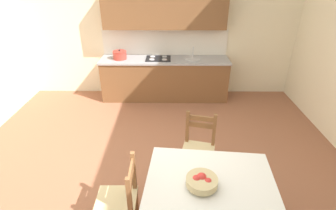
% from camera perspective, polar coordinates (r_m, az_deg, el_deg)
% --- Properties ---
extents(ground_plane, '(6.44, 6.31, 0.10)m').
position_cam_1_polar(ground_plane, '(3.75, -3.12, -16.33)').
color(ground_plane, '#935B42').
extents(kitchen_cabinetry, '(2.72, 0.63, 2.20)m').
position_cam_1_polar(kitchen_cabinetry, '(5.53, -0.80, 9.98)').
color(kitchen_cabinetry, brown).
rests_on(kitchen_cabinetry, ground_plane).
extents(dining_table, '(1.33, 1.04, 0.75)m').
position_cam_1_polar(dining_table, '(2.72, 9.23, -18.33)').
color(dining_table, brown).
rests_on(dining_table, ground_plane).
extents(dining_chair_kitchen_side, '(0.50, 0.50, 0.93)m').
position_cam_1_polar(dining_chair_kitchen_side, '(3.48, 6.79, -9.81)').
color(dining_chair_kitchen_side, '#D1BC89').
rests_on(dining_chair_kitchen_side, ground_plane).
extents(dining_chair_tv_side, '(0.43, 0.43, 0.93)m').
position_cam_1_polar(dining_chair_tv_side, '(2.87, -10.70, -20.33)').
color(dining_chair_tv_side, '#D1BC89').
rests_on(dining_chair_tv_side, ground_plane).
extents(fruit_bowl, '(0.30, 0.30, 0.12)m').
position_cam_1_polar(fruit_bowl, '(2.51, 7.55, -16.53)').
color(fruit_bowl, tan).
rests_on(fruit_bowl, dining_table).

